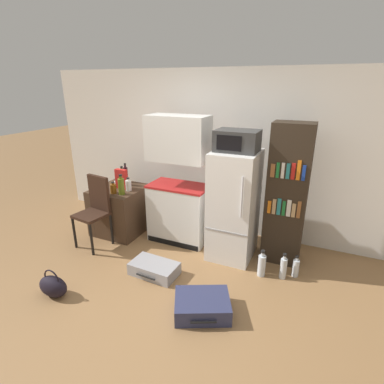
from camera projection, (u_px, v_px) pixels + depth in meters
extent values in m
plane|color=olive|center=(156.00, 300.00, 3.29)|extent=(24.00, 24.00, 0.00)
cube|color=white|center=(232.00, 155.00, 4.50)|extent=(6.40, 0.10, 2.46)
cube|color=#422D1E|center=(121.00, 210.00, 4.74)|extent=(0.73, 0.76, 0.72)
cube|color=silver|center=(179.00, 213.00, 4.46)|extent=(0.85, 0.48, 0.84)
cube|color=#B21E1E|center=(179.00, 186.00, 4.31)|extent=(0.87, 0.49, 0.03)
cube|color=silver|center=(178.00, 138.00, 4.08)|extent=(0.85, 0.41, 0.62)
cube|color=black|center=(172.00, 243.00, 4.38)|extent=(0.82, 0.01, 0.08)
cube|color=white|center=(234.00, 205.00, 3.95)|extent=(0.57, 0.65, 1.45)
cube|color=gray|center=(225.00, 232.00, 3.75)|extent=(0.55, 0.01, 0.01)
cylinder|color=silver|center=(242.00, 198.00, 3.49)|extent=(0.02, 0.02, 0.51)
cube|color=#333333|center=(237.00, 141.00, 3.65)|extent=(0.52, 0.37, 0.26)
cube|color=black|center=(229.00, 143.00, 3.51)|extent=(0.30, 0.01, 0.18)
cube|color=#2D2319|center=(287.00, 196.00, 3.77)|extent=(0.49, 0.34, 1.82)
cube|color=orange|center=(269.00, 207.00, 3.73)|extent=(0.04, 0.01, 0.17)
cube|color=tan|center=(274.00, 207.00, 3.70)|extent=(0.04, 0.01, 0.20)
cube|color=teal|center=(279.00, 207.00, 3.68)|extent=(0.04, 0.01, 0.21)
cube|color=#1E7033|center=(284.00, 208.00, 3.66)|extent=(0.04, 0.01, 0.19)
cube|color=silver|center=(289.00, 208.00, 3.63)|extent=(0.05, 0.01, 0.21)
cube|color=tan|center=(294.00, 210.00, 3.62)|extent=(0.04, 0.01, 0.18)
cube|color=brown|center=(299.00, 210.00, 3.59)|extent=(0.04, 0.01, 0.22)
cube|color=brown|center=(273.00, 171.00, 3.57)|extent=(0.05, 0.01, 0.16)
cube|color=#1E7033|center=(278.00, 170.00, 3.54)|extent=(0.04, 0.01, 0.19)
cube|color=silver|center=(283.00, 171.00, 3.52)|extent=(0.04, 0.01, 0.19)
cube|color=teal|center=(288.00, 171.00, 3.50)|extent=(0.04, 0.01, 0.19)
cube|color=red|center=(293.00, 171.00, 3.47)|extent=(0.04, 0.01, 0.20)
cube|color=orange|center=(299.00, 170.00, 3.44)|extent=(0.04, 0.01, 0.24)
cube|color=#193899|center=(304.00, 173.00, 3.43)|extent=(0.04, 0.01, 0.18)
cylinder|color=#566619|center=(121.00, 187.00, 4.32)|extent=(0.09, 0.09, 0.24)
cylinder|color=#566619|center=(120.00, 177.00, 4.27)|extent=(0.04, 0.04, 0.04)
cylinder|color=black|center=(120.00, 175.00, 4.26)|extent=(0.05, 0.05, 0.02)
cylinder|color=white|center=(129.00, 186.00, 4.49)|extent=(0.09, 0.09, 0.16)
cylinder|color=white|center=(128.00, 180.00, 4.45)|extent=(0.04, 0.04, 0.03)
cylinder|color=black|center=(128.00, 178.00, 4.45)|extent=(0.04, 0.04, 0.02)
cylinder|color=brown|center=(113.00, 189.00, 4.38)|extent=(0.09, 0.09, 0.14)
cylinder|color=brown|center=(113.00, 184.00, 4.35)|extent=(0.04, 0.04, 0.02)
cylinder|color=black|center=(113.00, 182.00, 4.34)|extent=(0.05, 0.05, 0.01)
cylinder|color=black|center=(126.00, 175.00, 4.85)|extent=(0.07, 0.07, 0.25)
cylinder|color=black|center=(125.00, 166.00, 4.80)|extent=(0.03, 0.03, 0.04)
cylinder|color=black|center=(125.00, 164.00, 4.79)|extent=(0.04, 0.04, 0.03)
cylinder|color=#1E6028|center=(122.00, 178.00, 4.72)|extent=(0.08, 0.08, 0.24)
cylinder|color=#1E6028|center=(122.00, 169.00, 4.67)|extent=(0.03, 0.03, 0.04)
cylinder|color=black|center=(121.00, 167.00, 4.66)|extent=(0.04, 0.04, 0.02)
cylinder|color=silver|center=(119.00, 182.00, 4.84)|extent=(0.13, 0.13, 0.04)
cube|color=red|center=(121.00, 179.00, 4.56)|extent=(0.19, 0.07, 0.30)
cylinder|color=black|center=(74.00, 233.00, 4.27)|extent=(0.04, 0.04, 0.47)
cylinder|color=black|center=(92.00, 240.00, 4.09)|extent=(0.04, 0.04, 0.47)
cylinder|color=black|center=(95.00, 223.00, 4.56)|extent=(0.04, 0.04, 0.47)
cylinder|color=black|center=(112.00, 229.00, 4.37)|extent=(0.04, 0.04, 0.47)
cube|color=#331E14|center=(91.00, 215.00, 4.23)|extent=(0.45, 0.45, 0.04)
cube|color=#331E14|center=(99.00, 193.00, 4.28)|extent=(0.38, 0.10, 0.51)
cube|color=#99999E|center=(154.00, 269.00, 3.72)|extent=(0.60, 0.36, 0.15)
cylinder|color=black|center=(146.00, 277.00, 3.56)|extent=(0.26, 0.03, 0.02)
cube|color=navy|center=(202.00, 305.00, 3.09)|extent=(0.69, 0.63, 0.18)
cylinder|color=black|center=(204.00, 322.00, 2.87)|extent=(0.24, 0.13, 0.02)
ellipsoid|color=black|center=(53.00, 286.00, 3.33)|extent=(0.36, 0.20, 0.24)
torus|color=black|center=(52.00, 278.00, 3.29)|extent=(0.21, 0.02, 0.21)
cylinder|color=silver|center=(262.00, 266.00, 3.68)|extent=(0.09, 0.09, 0.27)
cylinder|color=silver|center=(263.00, 254.00, 3.62)|extent=(0.04, 0.04, 0.05)
cylinder|color=black|center=(263.00, 252.00, 3.61)|extent=(0.05, 0.05, 0.03)
cylinder|color=silver|center=(296.00, 268.00, 3.67)|extent=(0.08, 0.08, 0.22)
cylinder|color=silver|center=(297.00, 259.00, 3.63)|extent=(0.04, 0.04, 0.04)
cylinder|color=black|center=(297.00, 257.00, 3.62)|extent=(0.04, 0.04, 0.02)
cylinder|color=silver|center=(283.00, 269.00, 3.63)|extent=(0.08, 0.08, 0.26)
cylinder|color=silver|center=(285.00, 257.00, 3.57)|extent=(0.04, 0.04, 0.05)
cylinder|color=black|center=(285.00, 255.00, 3.56)|extent=(0.04, 0.04, 0.03)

